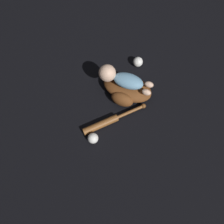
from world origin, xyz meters
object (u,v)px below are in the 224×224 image
at_px(baby_figure, 120,78).
at_px(baseball_spare, 138,62).
at_px(baseball_glove, 126,90).
at_px(baseball_bat, 107,122).
at_px(baseball, 93,138).

relative_size(baby_figure, baseball_spare, 5.12).
bearing_deg(baseball_glove, baseball_bat, 63.45).
xyz_separation_m(baseball_bat, baseball_spare, (-0.20, -0.48, 0.01)).
xyz_separation_m(baseball_glove, baby_figure, (0.05, -0.03, 0.10)).
relative_size(baseball_bat, baseball_spare, 5.73).
xyz_separation_m(baseball_glove, baseball_spare, (-0.08, -0.25, -0.01)).
bearing_deg(baby_figure, baseball_bat, 75.37).
bearing_deg(baseball_bat, baseball_spare, -112.11).
height_order(baseball_glove, baseball, baseball_glove).
height_order(baseball, baseball_spare, baseball_spare).
distance_m(baseball_bat, baseball, 0.15).
height_order(baseball_glove, baby_figure, baby_figure).
bearing_deg(baseball_bat, baby_figure, -104.63).
distance_m(baseball_glove, baseball, 0.41).
bearing_deg(baseball_bat, baseball, 55.53).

